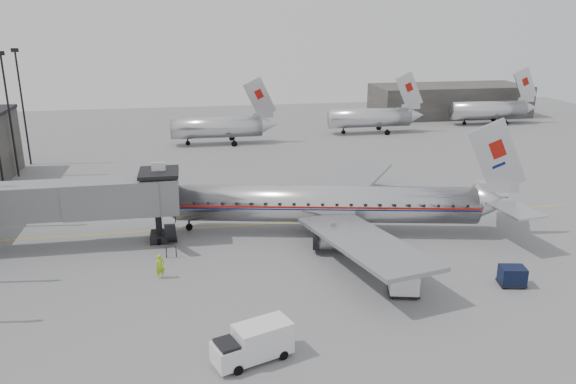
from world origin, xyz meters
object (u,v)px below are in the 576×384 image
Objects in this scene: baggage_cart_navy at (512,276)px; baggage_cart_white at (404,284)px; ramp_worker at (160,266)px; airliner at (333,204)px; service_van at (253,343)px.

baggage_cart_white is at bearing -168.29° from baggage_cart_navy.
baggage_cart_white is 1.29× the size of ramp_worker.
ramp_worker is at bearing -143.71° from airliner.
baggage_cart_white is at bearing -36.55° from ramp_worker.
service_van is 2.59× the size of ramp_worker.
airliner is 17.56× the size of ramp_worker.
baggage_cart_navy is 26.53m from ramp_worker.
service_van is at bearing -151.63° from baggage_cart_navy.
baggage_cart_navy is at bearing -30.63° from ramp_worker.
airliner reaches higher than ramp_worker.
airliner is 17.02m from ramp_worker.
service_van is at bearing -138.81° from baggage_cart_white.
baggage_cart_navy is 8.52m from baggage_cart_white.
ramp_worker is (-17.35, 5.88, 0.06)m from baggage_cart_white.
service_van is 2.01× the size of baggage_cart_white.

